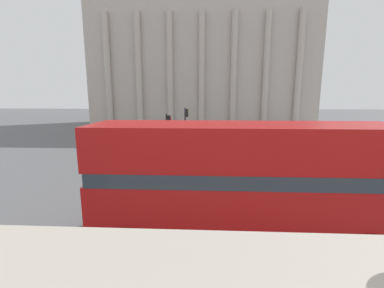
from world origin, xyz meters
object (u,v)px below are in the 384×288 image
(traffic_light_far, at_px, (186,123))
(pedestrian_yellow, at_px, (199,128))
(traffic_light_near, at_px, (285,155))
(pedestrian_red, at_px, (348,157))
(pedestrian_blue, at_px, (223,163))
(plaza_building_left, at_px, (202,66))
(double_decker_bus, at_px, (242,177))
(traffic_light_mid, at_px, (168,132))

(traffic_light_far, height_order, pedestrian_yellow, traffic_light_far)
(traffic_light_near, height_order, traffic_light_far, traffic_light_far)
(traffic_light_near, relative_size, pedestrian_yellow, 2.06)
(pedestrian_red, bearing_deg, traffic_light_near, 37.39)
(pedestrian_red, bearing_deg, traffic_light_far, -31.79)
(traffic_light_far, distance_m, pedestrian_red, 12.75)
(pedestrian_yellow, xyz_separation_m, pedestrian_blue, (1.92, -17.02, -0.03))
(plaza_building_left, height_order, pedestrian_yellow, plaza_building_left)
(double_decker_bus, height_order, traffic_light_far, double_decker_bus)
(plaza_building_left, height_order, traffic_light_far, plaza_building_left)
(double_decker_bus, relative_size, plaza_building_left, 0.29)
(traffic_light_near, bearing_deg, pedestrian_yellow, 102.17)
(plaza_building_left, bearing_deg, double_decker_bus, -87.20)
(pedestrian_blue, bearing_deg, traffic_light_far, 82.29)
(traffic_light_near, bearing_deg, pedestrian_red, 43.57)
(traffic_light_mid, xyz_separation_m, pedestrian_yellow, (1.80, 14.40, -1.45))
(pedestrian_red, height_order, pedestrian_blue, pedestrian_blue)
(traffic_light_mid, xyz_separation_m, traffic_light_far, (0.89, 5.06, 0.12))
(pedestrian_blue, bearing_deg, plaza_building_left, 65.23)
(double_decker_bus, height_order, plaza_building_left, plaza_building_left)
(traffic_light_far, distance_m, pedestrian_blue, 8.33)
(plaza_building_left, height_order, traffic_light_near, plaza_building_left)
(pedestrian_yellow, distance_m, pedestrian_red, 18.15)
(double_decker_bus, bearing_deg, pedestrian_blue, 97.00)
(double_decker_bus, xyz_separation_m, pedestrian_red, (8.42, 8.91, -1.36))
(pedestrian_yellow, bearing_deg, pedestrian_red, -57.40)
(double_decker_bus, height_order, traffic_light_mid, double_decker_bus)
(traffic_light_mid, relative_size, pedestrian_yellow, 2.15)
(traffic_light_mid, distance_m, pedestrian_blue, 4.78)
(double_decker_bus, distance_m, pedestrian_red, 12.33)
(pedestrian_blue, bearing_deg, double_decker_bus, -116.46)
(pedestrian_yellow, height_order, pedestrian_blue, pedestrian_yellow)
(traffic_light_far, xyz_separation_m, pedestrian_yellow, (0.90, 9.34, -1.57))
(double_decker_bus, distance_m, traffic_light_near, 3.93)
(pedestrian_red, relative_size, pedestrian_blue, 0.94)
(plaza_building_left, bearing_deg, traffic_light_mid, -94.20)
(pedestrian_blue, bearing_deg, traffic_light_mid, 116.90)
(plaza_building_left, height_order, pedestrian_blue, plaza_building_left)
(plaza_building_left, height_order, traffic_light_mid, plaza_building_left)
(plaza_building_left, distance_m, pedestrian_blue, 31.97)
(plaza_building_left, xyz_separation_m, pedestrian_yellow, (-0.26, -13.58, -9.08))
(traffic_light_mid, bearing_deg, plaza_building_left, 85.80)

